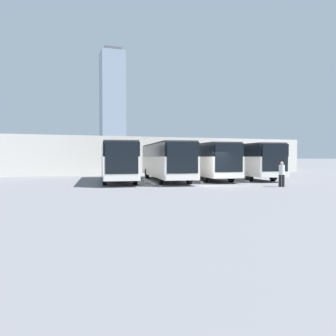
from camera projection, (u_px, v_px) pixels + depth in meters
ground_plane at (216, 185)px, 24.44m from camera, size 600.00×600.00×0.00m
bus_0 at (243, 160)px, 32.30m from camera, size 4.07×12.23×3.31m
curb_divider_0 at (234, 179)px, 30.00m from camera, size 0.98×5.83×0.15m
bus_1 at (205, 160)px, 31.04m from camera, size 4.07×12.23×3.31m
curb_divider_1 at (192, 180)px, 28.74m from camera, size 0.98×5.83×0.15m
bus_2 at (166, 160)px, 28.91m from camera, size 4.07×12.23×3.31m
curb_divider_2 at (149, 182)px, 26.61m from camera, size 0.98×5.83×0.15m
bus_3 at (117, 160)px, 28.29m from camera, size 4.07×12.23×3.31m
pedestrian at (282, 173)px, 23.17m from camera, size 0.56×0.56×1.79m
station_building at (144, 155)px, 43.96m from camera, size 43.15×11.46×4.58m
office_tower at (112, 106)px, 218.25m from camera, size 15.35×15.35×73.98m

